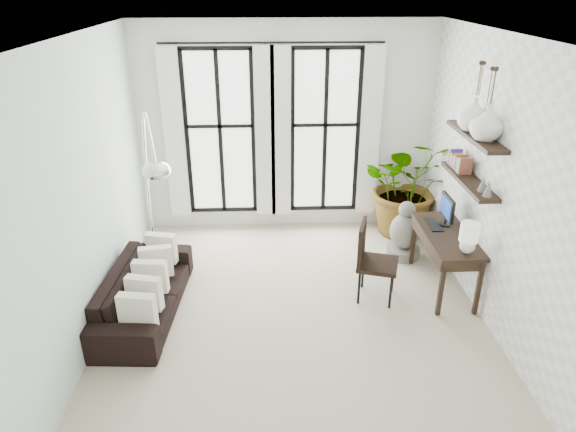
{
  "coord_description": "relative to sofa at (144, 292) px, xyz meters",
  "views": [
    {
      "loc": [
        -0.3,
        -5.15,
        3.7
      ],
      "look_at": [
        -0.06,
        0.3,
        1.16
      ],
      "focal_mm": 32.0,
      "sensor_mm": 36.0,
      "label": 1
    }
  ],
  "objects": [
    {
      "name": "floor",
      "position": [
        1.8,
        -0.11,
        -0.29
      ],
      "size": [
        5.0,
        5.0,
        0.0
      ],
      "primitive_type": "plane",
      "color": "#B4A98F",
      "rests_on": "ground"
    },
    {
      "name": "ceiling",
      "position": [
        1.8,
        -0.11,
        2.91
      ],
      "size": [
        5.0,
        5.0,
        0.0
      ],
      "primitive_type": "plane",
      "color": "white",
      "rests_on": "wall_back"
    },
    {
      "name": "wall_left",
      "position": [
        -0.45,
        -0.11,
        1.31
      ],
      "size": [
        0.0,
        5.0,
        5.0
      ],
      "primitive_type": "plane",
      "rotation": [
        1.57,
        0.0,
        1.57
      ],
      "color": "silver",
      "rests_on": "floor"
    },
    {
      "name": "wall_right",
      "position": [
        4.05,
        -0.11,
        1.31
      ],
      "size": [
        0.0,
        5.0,
        5.0
      ],
      "primitive_type": "plane",
      "rotation": [
        1.57,
        0.0,
        -1.57
      ],
      "color": "white",
      "rests_on": "floor"
    },
    {
      "name": "wall_back",
      "position": [
        1.8,
        2.39,
        1.31
      ],
      "size": [
        4.5,
        0.0,
        4.5
      ],
      "primitive_type": "plane",
      "rotation": [
        1.57,
        0.0,
        0.0
      ],
      "color": "white",
      "rests_on": "floor"
    },
    {
      "name": "windows",
      "position": [
        1.6,
        2.32,
        1.27
      ],
      "size": [
        3.26,
        0.13,
        2.65
      ],
      "color": "white",
      "rests_on": "wall_back"
    },
    {
      "name": "wall_shelves",
      "position": [
        3.91,
        0.42,
        1.44
      ],
      "size": [
        0.25,
        1.3,
        0.6
      ],
      "color": "black",
      "rests_on": "wall_right"
    },
    {
      "name": "sofa",
      "position": [
        0.0,
        0.0,
        0.0
      ],
      "size": [
        0.91,
        2.04,
        0.58
      ],
      "primitive_type": "imported",
      "rotation": [
        0.0,
        0.0,
        1.5
      ],
      "color": "black",
      "rests_on": "floor"
    },
    {
      "name": "throw_pillows",
      "position": [
        0.1,
        0.0,
        0.21
      ],
      "size": [
        0.4,
        1.52,
        0.4
      ],
      "color": "beige",
      "rests_on": "sofa"
    },
    {
      "name": "plant",
      "position": [
        3.67,
        2.03,
        0.51
      ],
      "size": [
        1.46,
        1.27,
        1.6
      ],
      "primitive_type": "imported",
      "rotation": [
        0.0,
        0.0,
        0.01
      ],
      "color": "#2D7228",
      "rests_on": "floor"
    },
    {
      "name": "desk",
      "position": [
        3.75,
        0.34,
        0.44
      ],
      "size": [
        0.56,
        1.33,
        1.18
      ],
      "color": "black",
      "rests_on": "floor"
    },
    {
      "name": "desk_chair",
      "position": [
        2.76,
        0.22,
        0.29
      ],
      "size": [
        0.6,
        0.6,
        1.02
      ],
      "rotation": [
        0.0,
        0.0,
        -0.3
      ],
      "color": "black",
      "rests_on": "floor"
    },
    {
      "name": "arc_lamp",
      "position": [
        0.1,
        0.61,
        1.52
      ],
      "size": [
        0.73,
        1.46,
        2.34
      ],
      "color": "silver",
      "rests_on": "floor"
    },
    {
      "name": "buddha",
      "position": [
        3.46,
        1.24,
        0.07
      ],
      "size": [
        0.48,
        0.48,
        0.86
      ],
      "color": "slate",
      "rests_on": "floor"
    },
    {
      "name": "vase_a",
      "position": [
        3.91,
        0.14,
        1.98
      ],
      "size": [
        0.37,
        0.37,
        0.38
      ],
      "primitive_type": "imported",
      "color": "white",
      "rests_on": "shelf_upper"
    },
    {
      "name": "vase_b",
      "position": [
        3.91,
        0.54,
        1.98
      ],
      "size": [
        0.37,
        0.37,
        0.38
      ],
      "primitive_type": "imported",
      "color": "white",
      "rests_on": "shelf_upper"
    }
  ]
}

